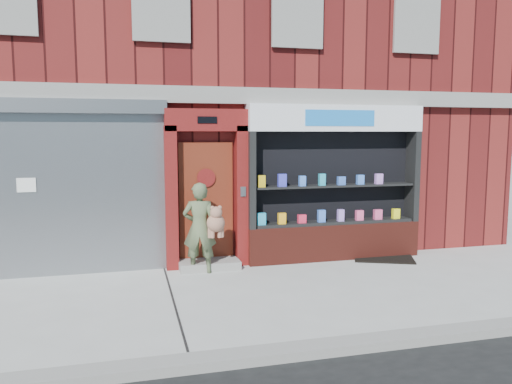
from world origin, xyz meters
name	(u,v)px	position (x,y,z in m)	size (l,w,h in m)	color
ground	(275,294)	(0.00, 0.00, 0.00)	(80.00, 80.00, 0.00)	#9E9E99
curb	(330,348)	(0.00, -2.15, 0.06)	(60.00, 0.30, 0.12)	gray
building	(209,74)	(0.00, 5.99, 4.00)	(12.00, 8.16, 8.00)	#491010
shutter_bay	(77,177)	(-3.00, 1.93, 1.72)	(3.10, 0.30, 3.04)	gray
red_door_bay	(207,189)	(-0.75, 1.86, 1.46)	(1.52, 0.58, 2.90)	#5C100F
pharmacy_bay	(334,190)	(1.75, 1.81, 1.37)	(3.50, 0.41, 3.00)	#5F1E16
woman	(201,227)	(-0.91, 1.47, 0.82)	(0.76, 0.52, 1.61)	#515E3E
doormat	(383,258)	(2.71, 1.55, 0.01)	(1.14, 0.80, 0.03)	black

